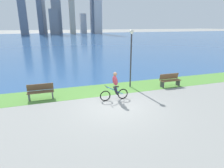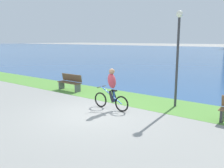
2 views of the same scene
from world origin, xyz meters
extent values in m
plane|color=gray|center=(0.00, 0.00, 0.00)|extent=(300.00, 300.00, 0.00)
cube|color=#59933D|center=(0.00, 2.89, 0.00)|extent=(120.00, 2.38, 0.01)
cube|color=#2D568C|center=(0.00, 47.68, 0.00)|extent=(300.00, 87.19, 0.00)
torus|color=black|center=(-0.33, 0.92, 0.32)|extent=(0.63, 0.06, 0.63)
torus|color=black|center=(0.74, 0.92, 0.32)|extent=(0.63, 0.06, 0.63)
cylinder|color=blue|center=(0.23, 0.92, 0.60)|extent=(1.05, 0.04, 0.60)
cylinder|color=blue|center=(0.37, 0.92, 0.55)|extent=(0.04, 0.04, 0.47)
cube|color=black|center=(0.37, 0.92, 0.80)|extent=(0.24, 0.10, 0.05)
cylinder|color=black|center=(-0.28, 0.92, 0.88)|extent=(0.03, 0.52, 0.03)
ellipsoid|color=#BF3F4C|center=(0.26, 0.92, 1.18)|extent=(0.40, 0.36, 0.65)
sphere|color=#A57A59|center=(0.26, 0.92, 1.56)|extent=(0.22, 0.22, 0.22)
cylinder|color=#26262D|center=(0.31, 0.82, 0.56)|extent=(0.27, 0.11, 0.49)
cylinder|color=#26262D|center=(0.31, 1.02, 0.56)|extent=(0.27, 0.11, 0.49)
cube|color=brown|center=(4.81, 2.08, 0.45)|extent=(1.50, 0.45, 0.04)
cube|color=brown|center=(4.81, 2.27, 0.70)|extent=(1.50, 0.11, 0.40)
cube|color=#38383D|center=(5.46, 2.08, 0.23)|extent=(0.08, 0.37, 0.45)
cube|color=#38383D|center=(4.16, 2.08, 0.23)|extent=(0.08, 0.37, 0.45)
cube|color=brown|center=(-3.86, 2.41, 0.45)|extent=(1.50, 0.45, 0.04)
cube|color=brown|center=(-3.86, 2.60, 0.70)|extent=(1.50, 0.11, 0.40)
cube|color=#595960|center=(-3.21, 2.41, 0.23)|extent=(0.08, 0.37, 0.45)
cube|color=#595960|center=(-4.51, 2.41, 0.23)|extent=(0.08, 0.37, 0.45)
cylinder|color=#38383D|center=(2.10, 2.94, 1.84)|extent=(0.10, 0.10, 3.69)
sphere|color=white|center=(2.10, 2.94, 3.79)|extent=(0.28, 0.28, 0.28)
cube|color=slate|center=(-11.65, 79.12, 7.81)|extent=(2.99, 2.04, 15.63)
cube|color=slate|center=(-5.20, 83.38, 12.09)|extent=(2.04, 3.15, 24.19)
cube|color=#B7B7BC|center=(-4.61, 85.87, 8.74)|extent=(3.64, 3.74, 17.48)
cube|color=slate|center=(0.20, 81.11, 5.19)|extent=(3.85, 3.41, 10.39)
cube|color=slate|center=(1.60, 83.20, 10.65)|extent=(4.07, 2.29, 21.30)
cube|color=#ADA899|center=(8.11, 81.39, 11.14)|extent=(2.31, 2.41, 22.29)
cube|color=#B7B7BC|center=(13.84, 86.89, 4.51)|extent=(2.77, 2.82, 9.01)
cube|color=slate|center=(18.60, 83.99, 13.92)|extent=(2.77, 3.85, 27.83)
cube|color=#B7B7BC|center=(19.93, 81.99, 13.22)|extent=(3.62, 2.06, 26.45)
camera|label=1|loc=(-3.18, -8.94, 4.25)|focal=30.65mm
camera|label=2|loc=(5.99, -6.54, 2.80)|focal=38.64mm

